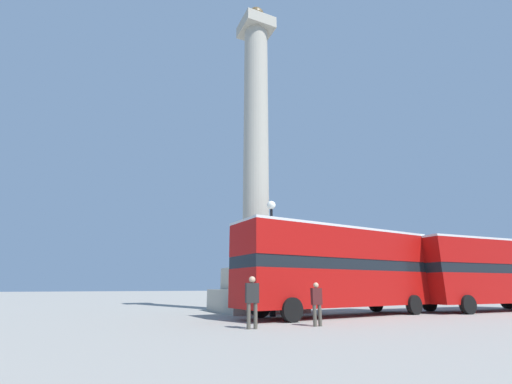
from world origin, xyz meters
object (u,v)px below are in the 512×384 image
Objects in this scene: monument_column at (256,191)px; street_lamp at (272,245)px; pedestrian_near_lamp at (252,298)px; bus_a at (484,271)px; bus_b at (339,267)px; equestrian_statue at (331,283)px; pedestrian_by_plinth at (317,302)px.

street_lamp is at bearing -100.53° from monument_column.
monument_column is 10.62m from pedestrian_near_lamp.
bus_a is 0.87× the size of bus_b.
bus_b is 2.00× the size of equestrian_statue.
street_lamp is (-10.13, -8.66, 1.84)m from equestrian_statue.
bus_a is 17.04m from pedestrian_near_lamp.
street_lamp is at bearing -126.73° from equestrian_statue.
bus_b reaches higher than pedestrian_by_plinth.
street_lamp is at bearing 153.17° from bus_b.
monument_column reaches higher than pedestrian_near_lamp.
bus_b is at bearing 178.63° from bus_a.
monument_column is at bearing 114.27° from bus_b.
street_lamp is 3.72× the size of pedestrian_by_plinth.
monument_column is 12.28m from equestrian_statue.
bus_b is 3.67m from street_lamp.
bus_b is (-10.52, 0.87, 0.06)m from bus_a.
monument_column is 2.15× the size of bus_a.
monument_column is 3.67× the size of street_lamp.
pedestrian_by_plinth is at bearing -143.83° from bus_b.
pedestrian_by_plinth is (2.58, -0.26, -0.16)m from pedestrian_near_lamp.
bus_a is (13.16, -5.47, -5.01)m from monument_column.
bus_a is 6.37× the size of pedestrian_by_plinth.
bus_a is at bearing -58.57° from equestrian_statue.
pedestrian_near_lamp reaches higher than pedestrian_by_plinth.
pedestrian_by_plinth is (-1.10, -7.93, -6.51)m from monument_column.
street_lamp is 3.29× the size of pedestrian_near_lamp.
pedestrian_by_plinth is at bearing 2.04° from pedestrian_near_lamp.
bus_a is at bearing -10.21° from bus_b.
pedestrian_near_lamp is at bearing -169.22° from bus_a.
pedestrian_by_plinth is (-3.73, -3.32, -1.56)m from bus_b.
monument_column is at bearing -95.62° from pedestrian_by_plinth.
monument_column is at bearing -138.01° from equestrian_statue.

